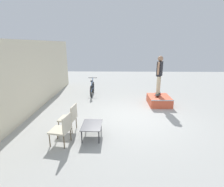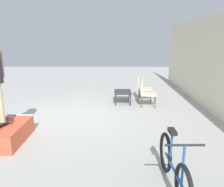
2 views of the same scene
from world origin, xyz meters
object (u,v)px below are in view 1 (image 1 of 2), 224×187
(patio_chair_left, at_px, (63,128))
(bicycle, at_px, (92,89))
(person_skater, at_px, (159,72))
(coffee_table, at_px, (92,126))
(skate_ramp_box, at_px, (159,100))
(skateboard_on_ramp, at_px, (158,94))
(patio_chair_right, at_px, (70,116))

(patio_chair_left, xyz_separation_m, bicycle, (5.10, -0.18, -0.15))
(person_skater, distance_m, coffee_table, 4.50)
(skate_ramp_box, relative_size, coffee_table, 1.50)
(person_skater, height_order, bicycle, person_skater)
(patio_chair_left, relative_size, bicycle, 0.55)
(skate_ramp_box, xyz_separation_m, coffee_table, (-3.13, 2.84, 0.17))
(skateboard_on_ramp, distance_m, person_skater, 1.09)
(patio_chair_right, bearing_deg, skate_ramp_box, 133.51)
(patio_chair_left, height_order, patio_chair_right, same)
(skateboard_on_ramp, relative_size, person_skater, 0.42)
(skate_ramp_box, bearing_deg, skateboard_on_ramp, 12.73)
(patio_chair_left, bearing_deg, coffee_table, 128.76)
(skateboard_on_ramp, height_order, bicycle, bicycle)
(skateboard_on_ramp, xyz_separation_m, person_skater, (0.00, 0.00, 1.09))
(patio_chair_right, height_order, bicycle, bicycle)
(bicycle, bearing_deg, patio_chair_right, 176.65)
(person_skater, bearing_deg, skate_ramp_box, -139.02)
(skateboard_on_ramp, bearing_deg, patio_chair_left, 154.05)
(skate_ramp_box, relative_size, skateboard_on_ramp, 1.70)
(skateboard_on_ramp, xyz_separation_m, coffee_table, (-3.30, 2.81, -0.12))
(skate_ramp_box, height_order, patio_chair_right, patio_chair_right)
(skate_ramp_box, height_order, skateboard_on_ramp, skateboard_on_ramp)
(patio_chair_right, relative_size, bicycle, 0.55)
(skateboard_on_ramp, height_order, patio_chair_left, patio_chair_left)
(patio_chair_right, bearing_deg, bicycle, -175.93)
(person_skater, distance_m, patio_chair_left, 5.28)
(bicycle, bearing_deg, patio_chair_left, 177.03)
(skate_ramp_box, distance_m, bicycle, 3.78)
(skate_ramp_box, distance_m, person_skater, 1.38)
(skate_ramp_box, height_order, patio_chair_left, patio_chair_left)
(person_skater, distance_m, bicycle, 3.87)
(person_skater, xyz_separation_m, patio_chair_left, (-3.73, 3.59, -1.06))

